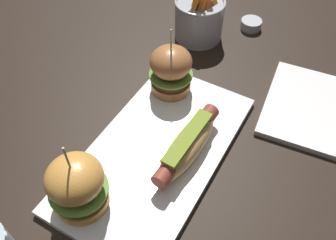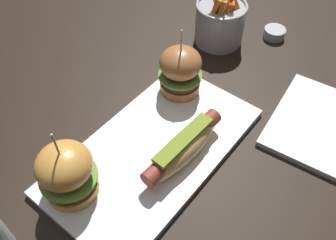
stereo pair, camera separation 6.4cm
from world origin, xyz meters
The scene contains 8 objects.
ground_plane centered at (0.00, 0.00, 0.00)m, with size 3.00×3.00×0.00m, color black.
platter_main centered at (0.00, 0.00, 0.01)m, with size 0.41×0.22×0.01m, color white.
hot_dog centered at (0.02, -0.05, 0.04)m, with size 0.19×0.06×0.05m.
slider_left centered at (-0.15, 0.05, 0.07)m, with size 0.09×0.09×0.15m.
slider_right centered at (0.15, 0.06, 0.07)m, with size 0.09×0.09×0.15m.
fries_bucket centered at (0.35, 0.09, 0.05)m, with size 0.12×0.12×0.14m.
sauce_ramekin centered at (0.45, -0.01, 0.01)m, with size 0.05×0.05×0.02m.
side_plate centered at (0.25, -0.23, 0.01)m, with size 0.22×0.22×0.01m, color white.
Camera 1 is at (-0.32, -0.21, 0.54)m, focal length 38.50 mm.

